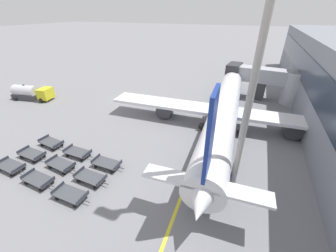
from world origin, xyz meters
name	(u,v)px	position (x,y,z in m)	size (l,w,h in m)	color
ground_plane	(129,99)	(0.00, 0.00, 0.00)	(500.00, 500.00, 0.00)	gray
jet_bridge	(273,82)	(26.18, 10.29, 3.75)	(15.19, 5.88, 6.28)	#A8AAB2
airplane	(226,105)	(19.27, -3.06, 3.07)	(36.23, 42.89, 11.57)	white
fuel_tanker_primary	(30,93)	(-18.16, -7.40, 1.24)	(8.35, 4.40, 3.00)	yellow
baggage_dolly_row_near_col_a	(11,166)	(-0.97, -23.24, 0.48)	(3.90, 1.81, 0.92)	#424449
baggage_dolly_row_near_col_b	(38,180)	(3.74, -23.56, 0.48)	(3.90, 1.81, 0.92)	#424449
baggage_dolly_row_near_col_c	(70,194)	(8.29, -23.81, 0.48)	(3.88, 1.73, 0.92)	#424449
baggage_dolly_row_mid_a_col_a	(32,154)	(-0.75, -20.78, 0.48)	(3.90, 1.80, 0.92)	#424449
baggage_dolly_row_mid_a_col_b	(61,165)	(4.00, -20.89, 0.48)	(3.93, 1.91, 0.92)	#424449
baggage_dolly_row_mid_a_col_c	(91,178)	(8.51, -21.28, 0.48)	(3.90, 1.79, 0.92)	#424449
baggage_dolly_row_mid_b_col_a	(51,143)	(-0.68, -18.06, 0.48)	(3.94, 1.95, 0.92)	#424449
baggage_dolly_row_mid_b_col_b	(78,152)	(4.11, -18.41, 0.48)	(3.88, 1.74, 0.92)	#424449
baggage_dolly_row_mid_b_col_c	(107,163)	(8.67, -18.76, 0.48)	(3.88, 1.73, 0.92)	#424449
apron_light_mast	(268,13)	(22.27, -17.85, 15.56)	(2.00, 0.70, 27.55)	#ADA89E
stand_guidance_stripe	(197,152)	(17.54, -12.16, 0.00)	(2.16, 34.18, 0.01)	yellow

